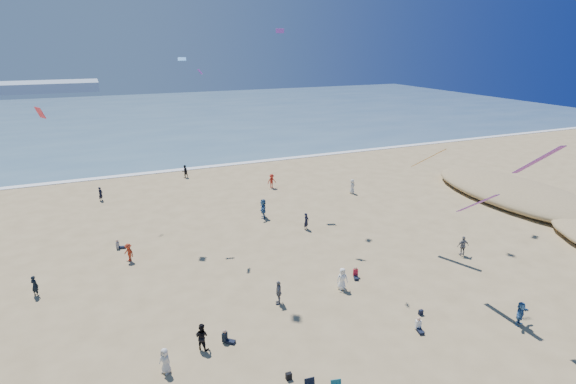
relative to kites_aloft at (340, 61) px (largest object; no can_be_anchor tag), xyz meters
name	(u,v)px	position (x,y,z in m)	size (l,w,h in m)	color
ocean	(131,117)	(-8.11, 81.91, -15.23)	(220.00, 100.00, 0.06)	#476B84
surf_line	(166,171)	(-8.11, 31.91, -15.22)	(220.00, 1.20, 0.08)	white
standing_flyers	(280,236)	(-2.79, 4.36, -14.42)	(32.19, 50.06, 1.95)	black
seated_group	(289,304)	(-6.01, -4.94, -14.84)	(16.79, 24.56, 0.84)	white
black_backpack	(289,376)	(-8.51, -10.73, -15.07)	(0.30, 0.22, 0.38)	black
navy_bag	(421,312)	(1.53, -8.75, -15.09)	(0.28, 0.18, 0.34)	black
kites_aloft	(340,61)	(0.00, 0.00, 0.00)	(45.28, 39.37, 29.65)	blue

